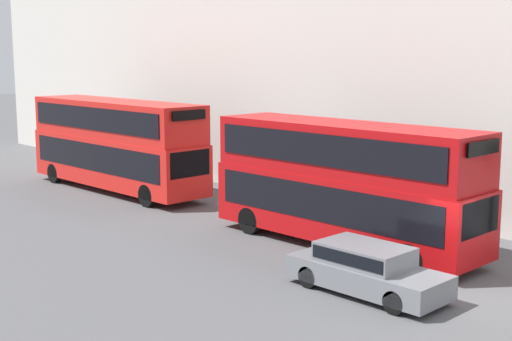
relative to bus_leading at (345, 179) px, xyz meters
The scene contains 4 objects.
ground_plane 6.15m from the bus_leading, 106.39° to the right, with size 200.00×200.00×0.00m, color #515154.
bus_leading is the anchor object (origin of this frame).
bus_second_in_queue 14.05m from the bus_leading, 90.00° to the left, with size 2.59×11.33×4.40m.
car_dark_sedan 5.17m from the bus_leading, 133.90° to the right, with size 1.80×4.62×1.39m.
Camera 1 is at (-17.40, -9.67, 6.70)m, focal length 50.00 mm.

